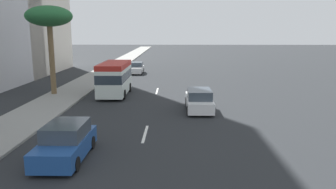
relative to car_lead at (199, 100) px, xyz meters
The scene contains 10 objects.
ground_plane 12.29m from the car_lead, 16.64° to the left, with size 198.00×198.00×0.00m, color #26282B.
sidewalk_right 16.58m from the car_lead, 44.84° to the left, with size 162.00×3.76×0.15m, color gray.
lane_stripe_mid 6.82m from the car_lead, 148.81° to the left, with size 3.20×0.16×0.01m, color silver.
lane_stripe_far 8.51m from the car_lead, 24.48° to the left, with size 3.20×0.16×0.01m, color silver.
car_lead is the anchor object (origin of this frame).
minibus_second 9.18m from the car_lead, 52.35° to the left, with size 6.17×2.40×2.98m.
car_third 11.73m from the car_lead, 144.35° to the left, with size 4.38×1.93×1.65m.
car_fourth 22.04m from the car_lead, 18.55° to the left, with size 4.00×1.83×1.54m.
pedestrian_near_lamp 13.90m from the car_lead, 66.80° to the left, with size 0.30×0.37×1.62m.
palm_tree 15.23m from the car_lead, 66.90° to the left, with size 4.03×4.03×7.81m.
Camera 1 is at (-4.15, -1.65, 5.86)m, focal length 35.25 mm.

